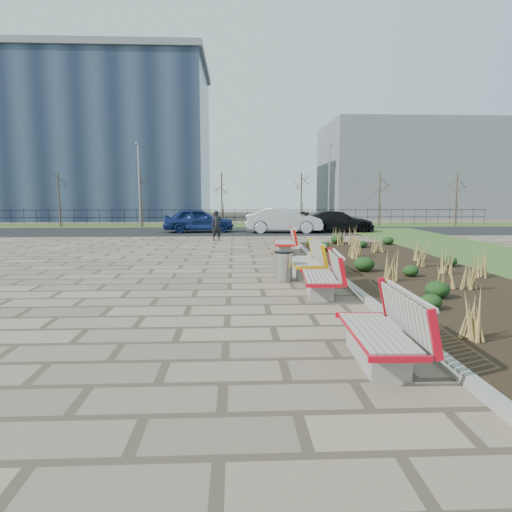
{
  "coord_description": "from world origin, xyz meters",
  "views": [
    {
      "loc": [
        0.99,
        -8.05,
        2.38
      ],
      "look_at": [
        1.5,
        3.0,
        0.9
      ],
      "focal_mm": 32.0,
      "sensor_mm": 36.0,
      "label": 1
    }
  ],
  "objects_px": {
    "bench_c": "(304,260)",
    "lamp_west": "(139,186)",
    "lamp_east": "(329,186)",
    "car_blue": "(199,220)",
    "bench_d": "(284,241)",
    "bench_b": "(319,274)",
    "car_black": "(338,221)",
    "bench_a": "(377,328)",
    "pedestrian": "(217,226)",
    "car_silver": "(284,220)",
    "litter_bin": "(283,267)"
  },
  "relations": [
    {
      "from": "bench_c",
      "to": "lamp_west",
      "type": "xyz_separation_m",
      "value": [
        -9.0,
        20.86,
        2.54
      ]
    },
    {
      "from": "bench_c",
      "to": "lamp_east",
      "type": "height_order",
      "value": "lamp_east"
    },
    {
      "from": "car_blue",
      "to": "lamp_east",
      "type": "relative_size",
      "value": 0.75
    },
    {
      "from": "bench_c",
      "to": "bench_d",
      "type": "bearing_deg",
      "value": 89.59
    },
    {
      "from": "bench_b",
      "to": "bench_d",
      "type": "distance_m",
      "value": 8.02
    },
    {
      "from": "bench_c",
      "to": "car_black",
      "type": "bearing_deg",
      "value": 73.43
    },
    {
      "from": "bench_a",
      "to": "lamp_west",
      "type": "bearing_deg",
      "value": 109.54
    },
    {
      "from": "lamp_west",
      "to": "bench_d",
      "type": "bearing_deg",
      "value": -59.62
    },
    {
      "from": "car_black",
      "to": "bench_a",
      "type": "bearing_deg",
      "value": 170.93
    },
    {
      "from": "pedestrian",
      "to": "lamp_east",
      "type": "bearing_deg",
      "value": 38.06
    },
    {
      "from": "car_silver",
      "to": "lamp_east",
      "type": "bearing_deg",
      "value": -31.87
    },
    {
      "from": "bench_a",
      "to": "car_black",
      "type": "distance_m",
      "value": 23.47
    },
    {
      "from": "litter_bin",
      "to": "bench_a",
      "type": "bearing_deg",
      "value": -83.92
    },
    {
      "from": "bench_c",
      "to": "lamp_east",
      "type": "distance_m",
      "value": 21.6
    },
    {
      "from": "bench_a",
      "to": "lamp_east",
      "type": "relative_size",
      "value": 0.35
    },
    {
      "from": "pedestrian",
      "to": "car_black",
      "type": "xyz_separation_m",
      "value": [
        7.62,
        5.19,
        -0.09
      ]
    },
    {
      "from": "bench_a",
      "to": "litter_bin",
      "type": "xyz_separation_m",
      "value": [
        -0.67,
        6.28,
        -0.09
      ]
    },
    {
      "from": "bench_c",
      "to": "lamp_west",
      "type": "bearing_deg",
      "value": 112.93
    },
    {
      "from": "bench_a",
      "to": "bench_c",
      "type": "bearing_deg",
      "value": 91.63
    },
    {
      "from": "bench_d",
      "to": "litter_bin",
      "type": "xyz_separation_m",
      "value": [
        -0.67,
        -6.21,
        -0.09
      ]
    },
    {
      "from": "lamp_west",
      "to": "lamp_east",
      "type": "xyz_separation_m",
      "value": [
        14.0,
        0.0,
        0.0
      ]
    },
    {
      "from": "bench_d",
      "to": "pedestrian",
      "type": "relative_size",
      "value": 1.34
    },
    {
      "from": "bench_b",
      "to": "litter_bin",
      "type": "bearing_deg",
      "value": 115.25
    },
    {
      "from": "car_blue",
      "to": "lamp_west",
      "type": "distance_m",
      "value": 6.94
    },
    {
      "from": "car_silver",
      "to": "lamp_east",
      "type": "xyz_separation_m",
      "value": [
        3.91,
        5.29,
        2.23
      ]
    },
    {
      "from": "bench_b",
      "to": "bench_a",
      "type": "bearing_deg",
      "value": -84.96
    },
    {
      "from": "bench_c",
      "to": "car_silver",
      "type": "distance_m",
      "value": 15.61
    },
    {
      "from": "bench_c",
      "to": "car_black",
      "type": "relative_size",
      "value": 0.45
    },
    {
      "from": "bench_a",
      "to": "car_silver",
      "type": "bearing_deg",
      "value": 88.86
    },
    {
      "from": "bench_c",
      "to": "bench_a",
      "type": "bearing_deg",
      "value": -90.41
    },
    {
      "from": "car_black",
      "to": "litter_bin",
      "type": "bearing_deg",
      "value": 164.72
    },
    {
      "from": "bench_a",
      "to": "bench_d",
      "type": "relative_size",
      "value": 1.0
    },
    {
      "from": "litter_bin",
      "to": "car_blue",
      "type": "distance_m",
      "value": 17.32
    },
    {
      "from": "car_blue",
      "to": "car_silver",
      "type": "relative_size",
      "value": 0.93
    },
    {
      "from": "bench_a",
      "to": "car_silver",
      "type": "height_order",
      "value": "car_silver"
    },
    {
      "from": "bench_c",
      "to": "car_blue",
      "type": "relative_size",
      "value": 0.47
    },
    {
      "from": "car_silver",
      "to": "car_black",
      "type": "height_order",
      "value": "car_silver"
    },
    {
      "from": "bench_a",
      "to": "lamp_west",
      "type": "xyz_separation_m",
      "value": [
        -9.0,
        27.84,
        2.54
      ]
    },
    {
      "from": "bench_b",
      "to": "lamp_east",
      "type": "bearing_deg",
      "value": 82.96
    },
    {
      "from": "bench_c",
      "to": "bench_d",
      "type": "xyz_separation_m",
      "value": [
        0.0,
        5.51,
        0.0
      ]
    },
    {
      "from": "bench_a",
      "to": "litter_bin",
      "type": "bearing_deg",
      "value": 97.7
    },
    {
      "from": "bench_b",
      "to": "car_silver",
      "type": "xyz_separation_m",
      "value": [
        1.09,
        18.08,
        0.31
      ]
    },
    {
      "from": "litter_bin",
      "to": "car_blue",
      "type": "relative_size",
      "value": 0.18
    },
    {
      "from": "bench_b",
      "to": "car_silver",
      "type": "height_order",
      "value": "car_silver"
    },
    {
      "from": "litter_bin",
      "to": "car_black",
      "type": "relative_size",
      "value": 0.18
    },
    {
      "from": "car_silver",
      "to": "lamp_west",
      "type": "bearing_deg",
      "value": 66.92
    },
    {
      "from": "litter_bin",
      "to": "car_blue",
      "type": "xyz_separation_m",
      "value": [
        -3.68,
        16.92,
        0.38
      ]
    },
    {
      "from": "litter_bin",
      "to": "pedestrian",
      "type": "relative_size",
      "value": 0.52
    },
    {
      "from": "lamp_west",
      "to": "litter_bin",
      "type": "bearing_deg",
      "value": -68.87
    },
    {
      "from": "pedestrian",
      "to": "car_blue",
      "type": "height_order",
      "value": "pedestrian"
    }
  ]
}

